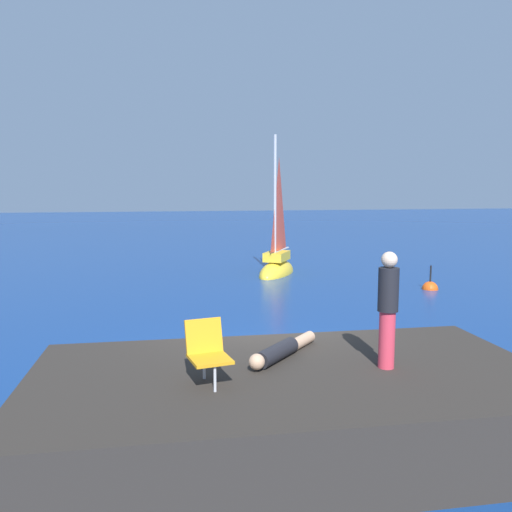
{
  "coord_description": "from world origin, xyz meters",
  "views": [
    {
      "loc": [
        -2.17,
        -9.48,
        3.45
      ],
      "look_at": [
        1.95,
        8.71,
        1.1
      ],
      "focal_mm": 36.3,
      "sensor_mm": 36.0,
      "label": 1
    }
  ],
  "objects_px": {
    "person_standing": "(388,306)",
    "marker_buoy": "(430,289)",
    "sailboat_near": "(277,266)",
    "beach_chair": "(207,349)",
    "person_sunbather": "(281,350)"
  },
  "relations": [
    {
      "from": "person_standing",
      "to": "sailboat_near",
      "type": "bearing_deg",
      "value": -128.85
    },
    {
      "from": "person_sunbather",
      "to": "person_standing",
      "type": "distance_m",
      "value": 1.67
    },
    {
      "from": "sailboat_near",
      "to": "person_sunbather",
      "type": "bearing_deg",
      "value": 16.79
    },
    {
      "from": "person_standing",
      "to": "marker_buoy",
      "type": "height_order",
      "value": "person_standing"
    },
    {
      "from": "sailboat_near",
      "to": "marker_buoy",
      "type": "height_order",
      "value": "sailboat_near"
    },
    {
      "from": "person_sunbather",
      "to": "marker_buoy",
      "type": "bearing_deg",
      "value": 3.17
    },
    {
      "from": "person_standing",
      "to": "beach_chair",
      "type": "height_order",
      "value": "person_standing"
    },
    {
      "from": "person_sunbather",
      "to": "marker_buoy",
      "type": "xyz_separation_m",
      "value": [
        7.98,
        9.09,
        -1.12
      ]
    },
    {
      "from": "beach_chair",
      "to": "marker_buoy",
      "type": "distance_m",
      "value": 13.51
    },
    {
      "from": "person_standing",
      "to": "beach_chair",
      "type": "xyz_separation_m",
      "value": [
        -2.49,
        -0.02,
        -0.42
      ]
    },
    {
      "from": "sailboat_near",
      "to": "marker_buoy",
      "type": "xyz_separation_m",
      "value": [
        4.38,
        -4.52,
        -0.33
      ]
    },
    {
      "from": "person_sunbather",
      "to": "person_standing",
      "type": "bearing_deg",
      "value": -74.14
    },
    {
      "from": "sailboat_near",
      "to": "beach_chair",
      "type": "height_order",
      "value": "sailboat_near"
    },
    {
      "from": "beach_chair",
      "to": "sailboat_near",
      "type": "bearing_deg",
      "value": 152.48
    },
    {
      "from": "sailboat_near",
      "to": "beach_chair",
      "type": "distance_m",
      "value": 15.16
    }
  ]
}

